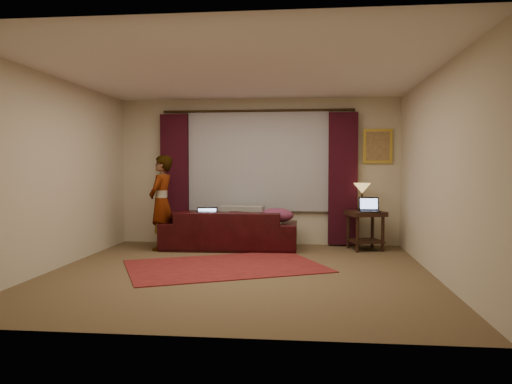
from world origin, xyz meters
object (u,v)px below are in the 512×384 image
end_table (365,231)px  person (161,203)px  sofa (230,222)px  laptop_sofa (208,216)px  laptop_table (370,205)px  tiffany_lamp (362,197)px

end_table → person: 3.43m
sofa → laptop_sofa: sofa is taller
sofa → end_table: size_ratio=3.48×
laptop_table → laptop_sofa: bearing=-177.5°
laptop_sofa → end_table: 2.63m
end_table → laptop_table: size_ratio=1.84×
end_table → laptop_table: bearing=-68.3°
sofa → laptop_table: size_ratio=6.39×
sofa → tiffany_lamp: 2.28m
tiffany_lamp → laptop_sofa: bearing=-169.5°
laptop_sofa → end_table: bearing=-6.9°
sofa → laptop_sofa: bearing=31.3°
end_table → person: bearing=-174.4°
tiffany_lamp → laptop_table: bearing=-70.0°
end_table → tiffany_lamp: (-0.04, 0.13, 0.56)m
laptop_sofa → tiffany_lamp: bearing=-3.9°
laptop_table → person: (-3.44, -0.19, 0.02)m
tiffany_lamp → laptop_table: size_ratio=1.30×
end_table → tiffany_lamp: size_ratio=1.41×
end_table → tiffany_lamp: tiffany_lamp is taller
person → end_table: bearing=103.9°
end_table → laptop_table: 0.47m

